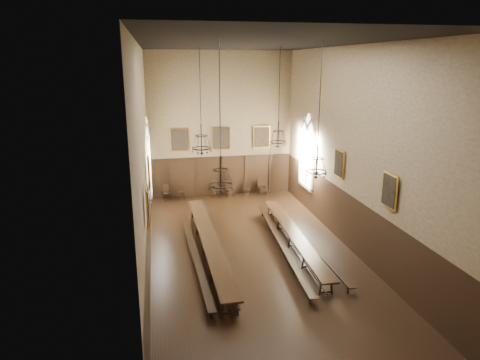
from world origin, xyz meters
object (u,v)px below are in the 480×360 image
object	(u,v)px
table_right	(294,240)
bench_left_inner	(219,252)
bench_right_outer	(306,240)
chandelier_front_right	(317,163)
bench_left_outer	(194,254)
chandelier_back_right	(278,136)
chair_3	(215,192)
bench_right_inner	(281,244)
chair_5	(247,191)
chair_0	(167,195)
chair_1	(182,195)
chair_4	(230,192)
table_left	(209,246)
chandelier_front_left	(221,176)
chandelier_back_left	(201,142)
chair_6	(262,190)

from	to	relation	value
table_right	bench_left_inner	distance (m)	3.59
bench_right_outer	chandelier_front_right	size ratio (longest dim) A/B	1.99
bench_left_outer	chandelier_back_right	distance (m)	7.07
bench_left_inner	chair_3	world-z (taller)	chair_3
bench_right_inner	chair_5	xyz separation A→B (m)	(0.22, 8.50, -0.02)
chair_0	bench_left_inner	bearing A→B (deg)	-94.26
chair_1	chair_4	xyz separation A→B (m)	(3.08, -0.13, 0.04)
chair_0	chair_3	world-z (taller)	chair_3
chandelier_back_right	chandelier_front_right	bearing A→B (deg)	-91.53
bench_left_outer	chair_0	xyz separation A→B (m)	(-0.90, 8.66, 0.02)
table_left	bench_left_inner	xyz separation A→B (m)	(0.37, -0.38, -0.15)
bench_right_inner	chandelier_front_right	world-z (taller)	chandelier_front_right
chair_5	chandelier_front_right	xyz separation A→B (m)	(0.20, -11.29, 4.46)
chandelier_front_left	chandelier_front_right	bearing A→B (deg)	2.00
chair_4	chandelier_front_right	bearing A→B (deg)	-83.31
chair_1	chair_3	size ratio (longest dim) A/B	0.84
chair_1	chandelier_front_left	distance (m)	12.27
table_right	chandelier_back_left	size ratio (longest dim) A/B	1.95
table_right	chair_3	bearing A→B (deg)	106.47
bench_right_inner	chair_6	world-z (taller)	chair_6
bench_left_inner	chair_1	size ratio (longest dim) A/B	11.04
chair_0	chandelier_back_left	bearing A→B (deg)	-90.59
bench_left_inner	chandelier_front_left	xyz separation A→B (m)	(-0.27, -2.64, 4.15)
chair_3	chandelier_back_right	size ratio (longest dim) A/B	0.22
bench_left_inner	chair_0	world-z (taller)	chair_0
chair_0	chair_6	bearing A→B (deg)	-16.53
table_left	chair_4	distance (m)	8.70
table_left	chair_6	bearing A→B (deg)	61.79
chair_1	chair_6	size ratio (longest dim) A/B	0.84
chair_1	chair_4	size ratio (longest dim) A/B	0.85
table_right	chair_0	size ratio (longest dim) A/B	9.38
bench_right_outer	chair_3	world-z (taller)	chair_3
chandelier_front_right	table_left	bearing A→B (deg)	141.87
chandelier_front_left	bench_right_outer	bearing A→B (deg)	35.42
chair_0	table_right	bearing A→B (deg)	-73.27
chair_1	chair_5	world-z (taller)	chair_1
bench_right_inner	chandelier_back_left	distance (m)	6.09
chair_5	chair_6	world-z (taller)	chair_6
bench_right_outer	chandelier_front_left	size ratio (longest dim) A/B	1.88
chandelier_front_left	table_right	bearing A→B (deg)	38.97
chair_0	chair_6	size ratio (longest dim) A/B	0.97
bench_left_outer	chair_5	bearing A→B (deg)	64.28
chair_6	bench_left_outer	bearing A→B (deg)	-134.94
chair_1	chandelier_front_right	bearing A→B (deg)	-61.26
chair_0	chair_4	distance (m)	4.00
chair_5	bench_right_inner	bearing A→B (deg)	-72.53
bench_right_inner	bench_right_outer	bearing A→B (deg)	10.86
bench_right_inner	chandelier_back_left	bearing A→B (deg)	138.38
chandelier_front_left	chandelier_front_right	xyz separation A→B (m)	(3.59, 0.13, 0.29)
chandelier_back_right	chandelier_front_right	world-z (taller)	same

